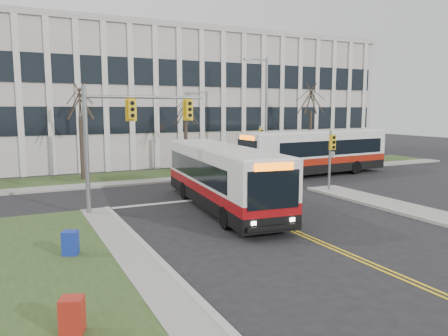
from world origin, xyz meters
TOP-DOWN VIEW (x-y plane):
  - ground at (0.00, 0.00)m, footprint 120.00×120.00m
  - sidewalk_west at (-7.00, -5.00)m, footprint 1.20×26.00m
  - sidewalk_cross at (5.00, 15.20)m, footprint 44.00×1.60m
  - building_lawn at (5.00, 18.00)m, footprint 44.00×5.00m
  - office_building at (5.00, 30.00)m, footprint 40.00×16.00m
  - mast_arm_signal at (-5.62, 7.16)m, footprint 6.11×0.38m
  - signal_pole_near at (7.20, 6.90)m, footprint 0.34×0.39m
  - signal_pole_far at (7.20, 15.40)m, footprint 0.34×0.39m
  - streetlight at (8.03, 16.20)m, footprint 2.15×0.25m
  - directory_sign at (2.50, 17.50)m, footprint 1.50×0.12m
  - tree_left at (-6.00, 18.00)m, footprint 1.80×1.80m
  - tree_mid at (2.00, 18.20)m, footprint 1.80×1.80m
  - tree_right at (14.00, 18.00)m, footprint 1.80×1.80m
  - bus_main at (-0.88, 5.69)m, footprint 3.75×12.01m
  - bus_cross at (10.64, 12.90)m, footprint 12.84×3.77m
  - newspaper_box_blue at (-8.86, 1.17)m, footprint 0.63×0.61m
  - newspaper_box_red at (-9.50, -4.46)m, footprint 0.63×0.60m

SIDE VIEW (x-z plane):
  - ground at x=0.00m, z-range 0.00..0.00m
  - building_lawn at x=5.00m, z-range 0.00..0.12m
  - sidewalk_west at x=-7.00m, z-range 0.00..0.14m
  - sidewalk_cross at x=5.00m, z-range 0.00..0.14m
  - newspaper_box_blue at x=-8.86m, z-range 0.00..0.95m
  - newspaper_box_red at x=-9.50m, z-range 0.00..0.95m
  - directory_sign at x=2.50m, z-range 0.17..2.17m
  - bus_main at x=-0.88m, z-range 0.00..3.15m
  - bus_cross at x=10.64m, z-range 0.00..3.38m
  - signal_pole_near at x=7.20m, z-range 0.60..4.40m
  - signal_pole_far at x=7.20m, z-range 0.60..4.40m
  - mast_arm_signal at x=-5.62m, z-range 1.16..7.36m
  - tree_mid at x=2.00m, z-range 1.47..8.29m
  - streetlight at x=8.03m, z-range 0.59..9.79m
  - tree_left at x=-6.00m, z-range 1.66..9.36m
  - tree_right at x=14.00m, z-range 1.78..10.03m
  - office_building at x=5.00m, z-range 0.00..12.00m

